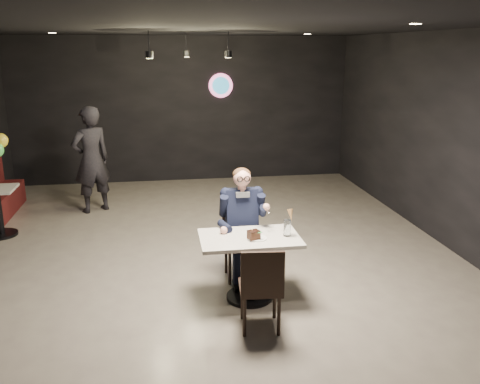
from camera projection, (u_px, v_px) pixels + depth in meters
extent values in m
plane|color=gray|center=(203.00, 263.00, 6.75)|extent=(9.00, 9.00, 0.00)
cube|color=black|center=(188.00, 40.00, 7.87)|extent=(1.40, 1.20, 0.36)
cube|color=silver|center=(249.00, 268.00, 5.70)|extent=(1.10, 0.70, 0.75)
cube|color=black|center=(242.00, 243.00, 6.20)|extent=(0.42, 0.46, 0.92)
cube|color=black|center=(260.00, 286.00, 5.08)|extent=(0.46, 0.50, 0.92)
cube|color=black|center=(242.00, 223.00, 6.13)|extent=(0.60, 0.80, 1.44)
cylinder|color=white|center=(257.00, 238.00, 5.53)|extent=(0.21, 0.21, 0.01)
cube|color=black|center=(254.00, 235.00, 5.49)|extent=(0.15, 0.13, 0.08)
ellipsoid|color=#287B31|center=(260.00, 232.00, 5.46)|extent=(0.07, 0.04, 0.01)
cylinder|color=silver|center=(287.00, 228.00, 5.60)|extent=(0.08, 0.08, 0.18)
cone|color=tan|center=(291.00, 215.00, 5.54)|extent=(0.08, 0.08, 0.13)
imported|color=black|center=(91.00, 160.00, 8.67)|extent=(0.80, 0.72, 1.83)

